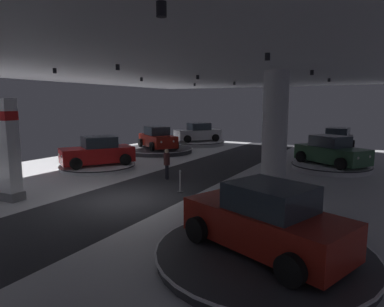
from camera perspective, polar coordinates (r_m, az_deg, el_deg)
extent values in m
cube|color=silver|center=(14.16, -11.68, -7.81)|extent=(24.00, 44.00, 0.05)
cube|color=#2D2D33|center=(14.16, -11.69, -7.70)|extent=(4.40, 44.00, 0.01)
cube|color=silver|center=(13.70, -12.41, 15.18)|extent=(24.00, 44.00, 0.10)
cylinder|color=black|center=(16.13, -22.31, 12.89)|extent=(0.16, 0.16, 0.22)
cylinder|color=black|center=(20.39, -8.57, 12.38)|extent=(0.16, 0.16, 0.22)
cylinder|color=black|center=(25.83, 0.46, 11.64)|extent=(0.16, 0.16, 0.22)
cylinder|color=black|center=(13.90, -12.52, 14.13)|extent=(0.16, 0.16, 0.22)
cylinder|color=black|center=(18.57, 0.98, 12.86)|extent=(0.16, 0.16, 0.22)
cylinder|color=black|center=(24.22, 7.21, 11.78)|extent=(0.16, 0.16, 0.22)
cylinder|color=black|center=(5.53, -5.23, 23.22)|extent=(0.16, 0.16, 0.22)
cylinder|color=black|center=(10.85, 12.70, 15.76)|extent=(0.16, 0.16, 0.22)
cylinder|color=black|center=(16.82, 19.71, 12.82)|extent=(0.16, 0.16, 0.22)
cylinder|color=black|center=(22.46, 22.26, 11.48)|extent=(0.16, 0.16, 0.22)
cylinder|color=silver|center=(17.37, 13.90, 4.42)|extent=(1.24, 1.24, 5.50)
cube|color=slate|center=(15.78, -28.70, -6.26)|extent=(1.31, 0.74, 0.35)
cube|color=white|center=(15.42, -29.25, 1.16)|extent=(1.14, 0.64, 3.76)
cube|color=red|center=(15.34, -29.58, 5.63)|extent=(1.16, 0.67, 0.36)
cylinder|color=#333338|center=(27.22, -5.85, 0.58)|extent=(5.52, 5.52, 0.35)
cylinder|color=white|center=(27.20, -5.85, 0.88)|extent=(5.63, 5.63, 0.05)
cube|color=maroon|center=(27.13, -5.87, 2.22)|extent=(4.49, 3.84, 0.90)
cube|color=#2D3842|center=(27.19, -6.01, 3.82)|extent=(2.45, 2.36, 0.70)
cylinder|color=black|center=(26.22, -2.71, 1.45)|extent=(0.69, 0.56, 0.68)
cylinder|color=black|center=(25.48, -6.83, 1.19)|extent=(0.69, 0.56, 0.68)
cylinder|color=black|center=(28.84, -5.01, 2.07)|extent=(0.69, 0.56, 0.68)
cylinder|color=black|center=(28.17, -8.79, 1.85)|extent=(0.69, 0.56, 0.68)
sphere|color=white|center=(25.40, -3.18, 2.08)|extent=(0.18, 0.18, 0.18)
sphere|color=white|center=(25.03, -5.27, 1.97)|extent=(0.18, 0.18, 0.18)
cylinder|color=silver|center=(21.65, 22.51, -2.13)|extent=(4.43, 4.43, 0.32)
cylinder|color=black|center=(21.63, 22.53, -1.79)|extent=(4.52, 4.52, 0.05)
cube|color=#2D5638|center=(21.53, 22.63, -0.12)|extent=(4.51, 3.77, 0.90)
cube|color=#2D3842|center=(21.53, 22.43, 1.90)|extent=(2.44, 2.33, 0.70)
cylinder|color=black|center=(21.52, 27.21, -1.14)|extent=(0.69, 0.55, 0.68)
cylinder|color=black|center=(19.92, 23.94, -1.63)|extent=(0.69, 0.55, 0.68)
cylinder|color=black|center=(23.23, 21.43, -0.13)|extent=(0.69, 0.55, 0.68)
cylinder|color=black|center=(21.75, 18.01, -0.51)|extent=(0.69, 0.55, 0.68)
sphere|color=white|center=(20.70, 27.92, -0.46)|extent=(0.18, 0.18, 0.18)
sphere|color=white|center=(19.89, 26.33, -0.68)|extent=(0.18, 0.18, 0.18)
cylinder|color=#333338|center=(9.04, 12.02, -16.39)|extent=(5.39, 5.39, 0.27)
cylinder|color=white|center=(9.00, 12.04, -15.78)|extent=(5.50, 5.50, 0.05)
cube|color=maroon|center=(8.75, 12.17, -11.96)|extent=(4.56, 3.15, 0.90)
cube|color=#2D3842|center=(8.44, 13.14, -7.43)|extent=(2.32, 2.12, 0.70)
cylinder|color=black|center=(9.08, 0.78, -12.82)|extent=(0.71, 0.44, 0.68)
cylinder|color=black|center=(10.42, 9.24, -10.08)|extent=(0.71, 0.44, 0.68)
cylinder|color=black|center=(7.36, 16.35, -18.52)|extent=(0.71, 0.44, 0.68)
cylinder|color=black|center=(8.96, 23.65, -13.86)|extent=(0.71, 0.44, 0.68)
sphere|color=white|center=(9.71, 0.59, -8.98)|extent=(0.18, 0.18, 0.18)
sphere|color=white|center=(10.36, 4.78, -7.89)|extent=(0.18, 0.18, 0.18)
cylinder|color=silver|center=(28.97, 23.35, 0.34)|extent=(4.71, 4.71, 0.29)
cylinder|color=black|center=(28.96, 23.36, 0.57)|extent=(4.81, 4.81, 0.05)
cube|color=black|center=(28.88, 23.43, 1.83)|extent=(1.96, 4.27, 0.90)
cube|color=#2D3842|center=(28.96, 23.57, 3.33)|extent=(1.63, 1.96, 0.70)
cylinder|color=black|center=(27.38, 25.03, 0.83)|extent=(0.25, 0.69, 0.68)
cylinder|color=black|center=(27.67, 20.93, 1.14)|extent=(0.25, 0.69, 0.68)
cylinder|color=black|center=(30.20, 25.67, 1.44)|extent=(0.25, 0.69, 0.68)
cylinder|color=black|center=(30.47, 21.94, 1.72)|extent=(0.25, 0.69, 0.68)
sphere|color=white|center=(26.78, 23.85, 1.57)|extent=(0.18, 0.18, 0.18)
sphere|color=white|center=(26.93, 21.77, 1.73)|extent=(0.18, 0.18, 0.18)
cylinder|color=silver|center=(21.14, -15.72, -2.15)|extent=(4.41, 4.41, 0.24)
cylinder|color=black|center=(21.13, -15.73, -1.91)|extent=(4.50, 4.50, 0.05)
cube|color=red|center=(21.03, -15.80, -0.20)|extent=(3.73, 4.52, 0.90)
cube|color=#2D3842|center=(20.96, -15.48, 1.85)|extent=(2.32, 2.44, 0.70)
cylinder|color=black|center=(19.82, -19.11, -1.65)|extent=(0.54, 0.69, 0.68)
cylinder|color=black|center=(21.77, -20.03, -0.82)|extent=(0.54, 0.69, 0.68)
cylinder|color=black|center=(20.49, -11.23, -1.03)|extent=(0.54, 0.69, 0.68)
cylinder|color=black|center=(22.38, -12.81, -0.28)|extent=(0.54, 0.69, 0.68)
sphere|color=white|center=(20.16, -21.18, -0.49)|extent=(0.18, 0.18, 0.18)
sphere|color=white|center=(21.13, -21.55, -0.12)|extent=(0.18, 0.18, 0.18)
cylinder|color=#B7B7BC|center=(32.00, 0.93, 1.82)|extent=(5.04, 5.04, 0.37)
cylinder|color=black|center=(31.98, 0.93, 2.10)|extent=(5.14, 5.14, 0.05)
cube|color=silver|center=(31.92, 0.94, 3.24)|extent=(3.98, 4.43, 0.90)
cube|color=#2D3842|center=(31.92, 1.19, 4.58)|extent=(2.39, 2.46, 0.70)
cylinder|color=black|center=(30.47, -0.76, 2.48)|extent=(0.59, 0.67, 0.68)
cylinder|color=black|center=(32.32, -2.10, 2.82)|extent=(0.59, 0.67, 0.68)
cylinder|color=black|center=(31.66, 4.04, 2.68)|extent=(0.59, 0.67, 0.68)
cylinder|color=black|center=(33.44, 2.48, 3.01)|extent=(0.59, 0.67, 0.68)
sphere|color=white|center=(30.67, -2.21, 3.23)|extent=(0.18, 0.18, 0.18)
sphere|color=white|center=(31.59, -2.85, 3.38)|extent=(0.18, 0.18, 0.18)
cylinder|color=black|center=(17.44, -4.22, -3.13)|extent=(0.14, 0.14, 0.80)
cylinder|color=black|center=(17.61, -4.38, -3.02)|extent=(0.14, 0.14, 0.80)
cylinder|color=#472323|center=(17.40, -4.32, -0.95)|extent=(0.32, 0.32, 0.62)
sphere|color=beige|center=(17.34, -4.34, 0.42)|extent=(0.22, 0.22, 0.22)
cylinder|color=#333338|center=(15.01, -2.03, -6.53)|extent=(0.28, 0.28, 0.04)
cylinder|color=#B2B2B7|center=(14.89, -2.03, -4.82)|extent=(0.07, 0.07, 0.96)
sphere|color=#B2B2B7|center=(14.79, -2.04, -3.01)|extent=(0.10, 0.10, 0.10)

